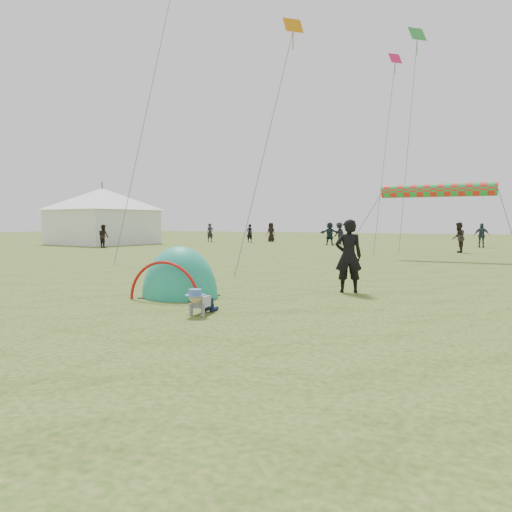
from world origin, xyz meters
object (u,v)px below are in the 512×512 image
at_px(crawling_toddler, 200,301).
at_px(standing_adult, 348,256).
at_px(popup_tent, 180,297).
at_px(event_marquee, 103,214).

relative_size(crawling_toddler, standing_adult, 0.38).
height_order(popup_tent, standing_adult, standing_adult).
distance_m(crawling_toddler, event_marquee, 32.53).
xyz_separation_m(popup_tent, event_marquee, (-21.82, 20.68, 2.40)).
xyz_separation_m(standing_adult, event_marquee, (-25.27, 18.13, 1.46)).
xyz_separation_m(crawling_toddler, standing_adult, (1.78, 4.27, 0.67)).
height_order(popup_tent, event_marquee, event_marquee).
bearing_deg(event_marquee, standing_adult, -27.80).
bearing_deg(popup_tent, crawling_toddler, -49.47).
height_order(standing_adult, event_marquee, event_marquee).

